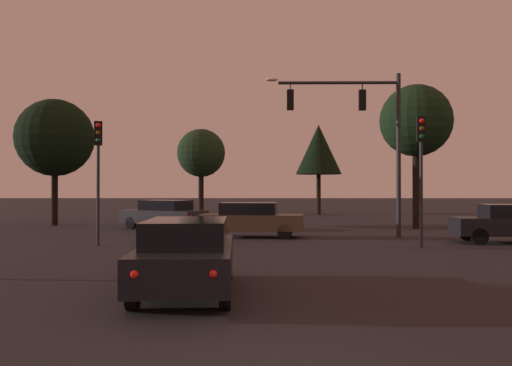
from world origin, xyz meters
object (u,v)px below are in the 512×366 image
object	(u,v)px
car_far_lane	(164,214)
tree_left_far	(55,138)
traffic_signal_mast_arm	(362,123)
traffic_light_corner_right	(98,158)
tree_right_cluster	(201,153)
car_nearside_lane	(187,255)
tree_behind_sign	(416,121)
traffic_light_corner_left	(421,155)
tree_center_horizon	(319,150)
car_crossing_left	(251,219)
car_crossing_right	(511,223)

from	to	relation	value
car_far_lane	tree_left_far	bearing A→B (deg)	158.89
traffic_signal_mast_arm	traffic_light_corner_right	distance (m)	11.32
tree_right_cluster	tree_left_far	bearing A→B (deg)	-114.56
car_nearside_lane	tree_behind_sign	distance (m)	20.73
traffic_light_corner_left	tree_right_cluster	bearing A→B (deg)	112.55
tree_behind_sign	traffic_light_corner_right	bearing A→B (deg)	-148.97
traffic_signal_mast_arm	car_far_lane	size ratio (longest dim) A/B	1.49
tree_center_horizon	tree_right_cluster	bearing A→B (deg)	165.89
car_crossing_left	car_crossing_right	distance (m)	10.50
traffic_light_corner_left	traffic_light_corner_right	distance (m)	11.88
traffic_light_corner_left	car_crossing_right	xyz separation A→B (m)	(4.01, 1.73, -2.54)
car_far_lane	tree_center_horizon	xyz separation A→B (m)	(9.77, 15.04, 4.46)
car_nearside_lane	car_crossing_left	xyz separation A→B (m)	(1.08, 12.49, -0.00)
tree_behind_sign	car_crossing_right	bearing A→B (deg)	-78.76
car_far_lane	tree_left_far	distance (m)	8.46
traffic_light_corner_right	tree_right_cluster	world-z (taller)	tree_right_cluster
traffic_light_corner_left	tree_behind_sign	size ratio (longest dim) A/B	0.62
traffic_signal_mast_arm	tree_center_horizon	world-z (taller)	tree_center_horizon
car_far_lane	tree_right_cluster	size ratio (longest dim) A/B	0.67
car_crossing_left	tree_behind_sign	xyz separation A→B (m)	(8.72, 5.09, 4.93)
traffic_light_corner_right	car_crossing_left	world-z (taller)	traffic_light_corner_right
traffic_signal_mast_arm	car_crossing_right	xyz separation A→B (m)	(5.32, -2.59, -4.23)
car_crossing_left	traffic_signal_mast_arm	bearing A→B (deg)	1.95
tree_left_far	tree_right_cluster	bearing A→B (deg)	65.44
car_crossing_left	tree_center_horizon	xyz separation A→B (m)	(5.09, 19.67, 4.46)
tree_left_far	tree_right_cluster	world-z (taller)	tree_left_far
car_nearside_lane	car_crossing_left	bearing A→B (deg)	85.06
traffic_signal_mast_arm	traffic_light_corner_left	world-z (taller)	traffic_signal_mast_arm
car_nearside_lane	tree_right_cluster	xyz separation A→B (m)	(-3.63, 34.62, 4.34)
car_crossing_right	tree_behind_sign	bearing A→B (deg)	101.24
car_crossing_right	tree_left_far	distance (m)	24.16
traffic_light_corner_left	car_crossing_left	bearing A→B (deg)	146.16
car_far_lane	tree_behind_sign	distance (m)	14.29
tree_right_cluster	traffic_light_corner_right	bearing A→B (deg)	-92.12
car_nearside_lane	car_crossing_left	size ratio (longest dim) A/B	1.00
car_far_lane	tree_right_cluster	world-z (taller)	tree_right_cluster
traffic_light_corner_left	car_nearside_lane	bearing A→B (deg)	-131.16
car_crossing_right	tree_left_far	xyz separation A→B (m)	(-21.72, 9.69, 4.26)
tree_behind_sign	tree_center_horizon	distance (m)	15.03
car_far_lane	tree_behind_sign	bearing A→B (deg)	1.99
traffic_light_corner_left	tree_behind_sign	bearing A→B (deg)	74.82
car_crossing_right	tree_center_horizon	size ratio (longest dim) A/B	0.60
tree_center_horizon	traffic_light_corner_right	bearing A→B (deg)	-114.83
traffic_signal_mast_arm	tree_right_cluster	distance (m)	23.97
traffic_signal_mast_arm	tree_left_far	xyz separation A→B (m)	(-16.39, 7.09, 0.03)
traffic_light_corner_right	traffic_signal_mast_arm	bearing A→B (deg)	19.43
traffic_light_corner_left	car_crossing_right	world-z (taller)	traffic_light_corner_left
car_crossing_left	tree_center_horizon	bearing A→B (deg)	75.50
car_nearside_lane	car_far_lane	bearing A→B (deg)	101.90
car_crossing_left	traffic_light_corner_left	bearing A→B (deg)	-33.84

